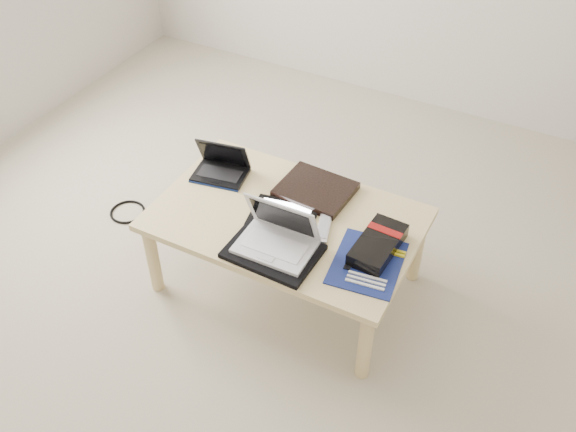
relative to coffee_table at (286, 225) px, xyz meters
The scene contains 13 objects.
ground 0.42m from the coffee_table, 86.18° to the right, with size 4.00×4.00×0.00m, color #B4A692.
coffee_table is the anchor object (origin of this frame).
book 0.21m from the coffee_table, 78.76° to the left, with size 0.32×0.27×0.03m.
netbook 0.42m from the coffee_table, 162.97° to the left, with size 0.26×0.21×0.16m.
tablet 0.06m from the coffee_table, 141.87° to the right, with size 0.30×0.25×0.01m.
remote 0.18m from the coffee_table, ahead, with size 0.11×0.22×0.02m.
neoprene_sleeve 0.23m from the coffee_table, 75.34° to the right, with size 0.35×0.26×0.02m, color black.
white_laptop 0.22m from the coffee_table, 72.19° to the right, with size 0.30×0.22×0.20m.
motherboard 0.42m from the coffee_table, 13.23° to the right, with size 0.29×0.35×0.01m.
gpu_box 0.42m from the coffee_table, ahead, with size 0.16×0.29×0.06m.
cable_coil 0.11m from the coffee_table, behind, with size 0.11×0.11×0.01m, color black.
floor_cable_coil 1.01m from the coffee_table, behind, with size 0.18×0.18×0.01m, color black.
floor_cable_trail 0.89m from the coffee_table, behind, with size 0.01×0.01×0.36m, color black.
Camera 1 is at (0.92, -1.54, 2.18)m, focal length 40.00 mm.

